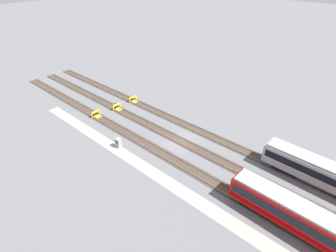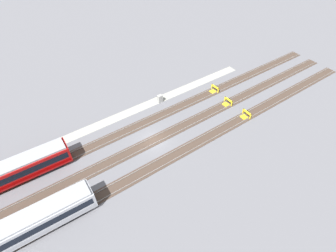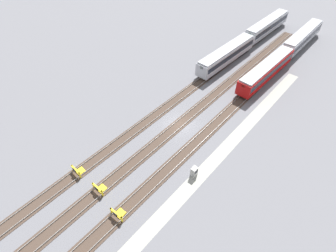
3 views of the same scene
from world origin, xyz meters
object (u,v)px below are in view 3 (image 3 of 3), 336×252
subway_car_front_row_centre (226,55)px  subway_car_front_row_right_inner (302,38)px  subway_car_front_row_leftmost (266,70)px  bumper_stop_near_inner_track (99,189)px  subway_car_front_row_left_inner (267,26)px  bumper_stop_nearest_track (118,214)px  bumper_stop_middle_track (78,171)px  electrical_cabinet (194,172)px

subway_car_front_row_centre → subway_car_front_row_right_inner: 20.83m
subway_car_front_row_leftmost → bumper_stop_near_inner_track: subway_car_front_row_leftmost is taller
subway_car_front_row_leftmost → subway_car_front_row_left_inner: same height
subway_car_front_row_left_inner → subway_car_front_row_centre: 19.01m
bumper_stop_nearest_track → bumper_stop_middle_track: 9.15m
electrical_cabinet → bumper_stop_near_inner_track: bearing=142.1°
subway_car_front_row_left_inner → bumper_stop_near_inner_track: bearing=-175.5°
subway_car_front_row_left_inner → subway_car_front_row_centre: same height
bumper_stop_middle_track → electrical_cabinet: size_ratio=1.26×
bumper_stop_near_inner_track → bumper_stop_middle_track: (-0.18, 4.57, 0.00)m
bumper_stop_nearest_track → subway_car_front_row_leftmost: bearing=-0.1°
subway_car_front_row_centre → bumper_stop_nearest_track: size_ratio=8.99×
subway_car_front_row_left_inner → bumper_stop_near_inner_track: (-57.39, -4.53, -1.53)m
subway_car_front_row_left_inner → subway_car_front_row_leftmost: bearing=-154.3°
subway_car_front_row_leftmost → bumper_stop_nearest_track: size_ratio=8.99×
subway_car_front_row_leftmost → subway_car_front_row_right_inner: same height
subway_car_front_row_left_inner → bumper_stop_nearest_track: 58.86m
electrical_cabinet → subway_car_front_row_leftmost: bearing=6.8°
bumper_stop_middle_track → bumper_stop_near_inner_track: bearing=-87.8°
subway_car_front_row_leftmost → subway_car_front_row_right_inner: bearing=-0.1°
bumper_stop_nearest_track → bumper_stop_middle_track: same height
bumper_stop_near_inner_track → electrical_cabinet: 12.99m
subway_car_front_row_left_inner → bumper_stop_nearest_track: bearing=-171.1°
bumper_stop_nearest_track → electrical_cabinet: electrical_cabinet is taller
subway_car_front_row_centre → bumper_stop_near_inner_track: (-38.39, -4.61, -1.53)m
subway_car_front_row_right_inner → bumper_stop_middle_track: subway_car_front_row_right_inner is taller
subway_car_front_row_centre → subway_car_front_row_left_inner: bearing=-0.2°
bumper_stop_middle_track → electrical_cabinet: (10.42, -12.55, 0.29)m
subway_car_front_row_centre → electrical_cabinet: subway_car_front_row_centre is taller
bumper_stop_near_inner_track → subway_car_front_row_leftmost: bearing=-6.9°
subway_car_front_row_leftmost → subway_car_front_row_centre: 9.23m
subway_car_front_row_left_inner → subway_car_front_row_centre: size_ratio=1.00×
bumper_stop_nearest_track → electrical_cabinet: size_ratio=1.26×
subway_car_front_row_leftmost → subway_car_front_row_centre: same height
subway_car_front_row_left_inner → bumper_stop_nearest_track: subway_car_front_row_left_inner is taller
subway_car_front_row_left_inner → bumper_stop_middle_track: subway_car_front_row_left_inner is taller
subway_car_front_row_centre → bumper_stop_middle_track: 38.59m
subway_car_front_row_leftmost → subway_car_front_row_centre: (-0.00, 9.23, 0.00)m
electrical_cabinet → subway_car_front_row_centre: bearing=24.1°
subway_car_front_row_right_inner → bumper_stop_middle_track: size_ratio=8.96×
subway_car_front_row_right_inner → bumper_stop_middle_track: 57.98m
subway_car_front_row_left_inner → bumper_stop_near_inner_track: size_ratio=9.01×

